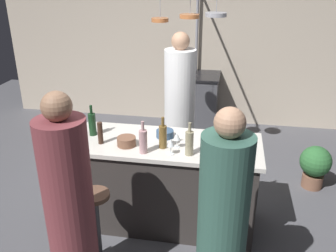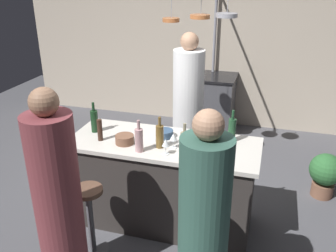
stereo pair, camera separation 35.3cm
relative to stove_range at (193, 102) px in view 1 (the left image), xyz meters
The scene contains 21 objects.
ground_plane 2.49m from the stove_range, 90.00° to the right, with size 9.00×9.00×0.00m, color #4C4C51.
back_wall 0.94m from the stove_range, 90.00° to the left, with size 6.40×0.16×2.60m, color #BCAD99.
kitchen_island 2.45m from the stove_range, 90.00° to the right, with size 1.80×0.72×0.90m.
stove_range is the anchor object (origin of this frame).
chef 1.40m from the stove_range, 91.02° to the right, with size 0.37×0.37×1.75m.
bar_stool_left 3.11m from the stove_range, 99.05° to the right, with size 0.28×0.28×0.68m.
guest_left 3.50m from the stove_range, 98.63° to the right, with size 0.36×0.36×1.69m.
bar_stool_right 3.11m from the stove_range, 80.39° to the right, with size 0.28×0.28×0.68m.
guest_right 3.49m from the stove_range, 80.40° to the right, with size 0.35×0.35×1.64m.
overhead_pot_rack 1.37m from the stove_range, 86.40° to the right, with size 0.87×1.57×2.17m.
potted_plant 2.21m from the stove_range, 43.32° to the right, with size 0.36×0.36×0.52m.
pepper_mill 2.71m from the stove_range, 102.74° to the right, with size 0.05×0.05×0.21m, color #382319.
wine_bottle_red 2.58m from the stove_range, 106.72° to the right, with size 0.07×0.07×0.31m.
wine_bottle_white 2.73m from the stove_range, 84.60° to the right, with size 0.07×0.07×0.30m.
wine_bottle_rose 2.76m from the stove_range, 93.20° to the right, with size 0.07×0.07×0.30m.
wine_bottle_amber 2.63m from the stove_range, 90.08° to the right, with size 0.07×0.07×0.30m.
wine_bottle_green 2.41m from the stove_range, 74.92° to the right, with size 0.07×0.07×0.31m.
wine_glass_near_right_guest 2.61m from the stove_range, 87.23° to the right, with size 0.07×0.07×0.15m.
wine_glass_by_chef 2.74m from the stove_range, 88.05° to the right, with size 0.07×0.07×0.15m.
mixing_bowl_wooden 2.65m from the stove_range, 97.42° to the right, with size 0.17×0.17×0.08m, color brown.
mixing_bowl_blue 2.39m from the stove_range, 90.55° to the right, with size 0.17×0.17×0.07m, color #334C6B.
Camera 1 is at (0.57, -3.04, 2.40)m, focal length 39.14 mm.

